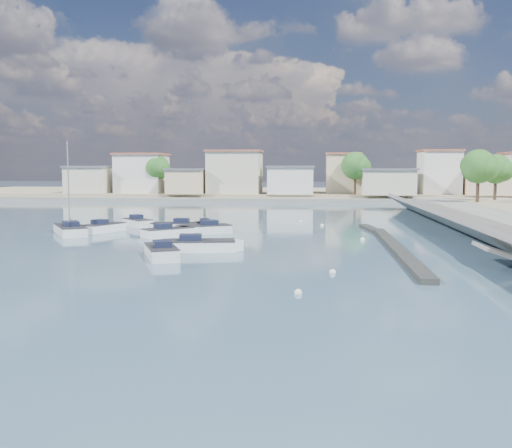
{
  "coord_description": "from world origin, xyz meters",
  "views": [
    {
      "loc": [
        0.95,
        -33.65,
        6.19
      ],
      "look_at": [
        -4.28,
        15.35,
        1.4
      ],
      "focal_mm": 40.0,
      "sensor_mm": 36.0,
      "label": 1
    }
  ],
  "objects": [
    {
      "name": "breakwater",
      "position": [
        6.9,
        12.69,
        0.17
      ],
      "size": [
        2.0,
        31.02,
        0.35
      ],
      "color": "black",
      "rests_on": "ground"
    },
    {
      "name": "motorboat_h",
      "position": [
        -7.62,
        8.29,
        0.38
      ],
      "size": [
        6.29,
        3.17,
        1.48
      ],
      "color": "white",
      "rests_on": "ground"
    },
    {
      "name": "motorboat_e",
      "position": [
        -19.74,
        20.21,
        0.38
      ],
      "size": [
        3.53,
        5.0,
        1.48
      ],
      "color": "white",
      "rests_on": "ground"
    },
    {
      "name": "ground",
      "position": [
        0.0,
        40.0,
        0.0
      ],
      "size": [
        400.0,
        400.0,
        0.0
      ],
      "primitive_type": "plane",
      "color": "#304761",
      "rests_on": "ground"
    },
    {
      "name": "shore_trees",
      "position": [
        8.34,
        68.11,
        6.22
      ],
      "size": [
        74.56,
        38.32,
        7.92
      ],
      "color": "#38281E",
      "rests_on": "ground"
    },
    {
      "name": "far_shore_land",
      "position": [
        0.0,
        92.0,
        0.7
      ],
      "size": [
        160.0,
        40.0,
        1.4
      ],
      "primitive_type": "cube",
      "color": "gray",
      "rests_on": "ground"
    },
    {
      "name": "motorboat_a",
      "position": [
        -9.87,
        4.93,
        0.38
      ],
      "size": [
        3.6,
        5.31,
        1.48
      ],
      "color": "white",
      "rests_on": "ground"
    },
    {
      "name": "far_shore_quay",
      "position": [
        0.0,
        71.0,
        0.4
      ],
      "size": [
        160.0,
        2.5,
        0.8
      ],
      "primitive_type": "cube",
      "color": "slate",
      "rests_on": "ground"
    },
    {
      "name": "motorboat_f",
      "position": [
        -10.3,
        22.36,
        0.38
      ],
      "size": [
        2.53,
        3.92,
        1.48
      ],
      "color": "white",
      "rests_on": "ground"
    },
    {
      "name": "motorboat_c",
      "position": [
        -13.19,
        21.71,
        0.38
      ],
      "size": [
        5.53,
        2.13,
        1.48
      ],
      "color": "white",
      "rests_on": "ground"
    },
    {
      "name": "mooring_buoys",
      "position": [
        2.53,
        14.66,
        0.05
      ],
      "size": [
        8.77,
        38.65,
        0.41
      ],
      "color": "white",
      "rests_on": "ground"
    },
    {
      "name": "motorboat_g",
      "position": [
        -17.89,
        25.2,
        0.38
      ],
      "size": [
        4.3,
        4.46,
        1.48
      ],
      "color": "white",
      "rests_on": "ground"
    },
    {
      "name": "motorboat_d",
      "position": [
        -9.99,
        19.53,
        0.38
      ],
      "size": [
        5.5,
        4.31,
        1.48
      ],
      "color": "white",
      "rests_on": "ground"
    },
    {
      "name": "sailboat",
      "position": [
        -22.52,
        18.19,
        0.41
      ],
      "size": [
        5.39,
        6.72,
        9.0
      ],
      "color": "white",
      "rests_on": "ground"
    },
    {
      "name": "far_town",
      "position": [
        10.71,
        76.92,
        4.93
      ],
      "size": [
        113.01,
        12.8,
        8.35
      ],
      "color": "beige",
      "rests_on": "far_shore_land"
    },
    {
      "name": "motorboat_b",
      "position": [
        -12.33,
        16.83,
        0.38
      ],
      "size": [
        4.61,
        4.48,
        1.48
      ],
      "color": "white",
      "rests_on": "ground"
    }
  ]
}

